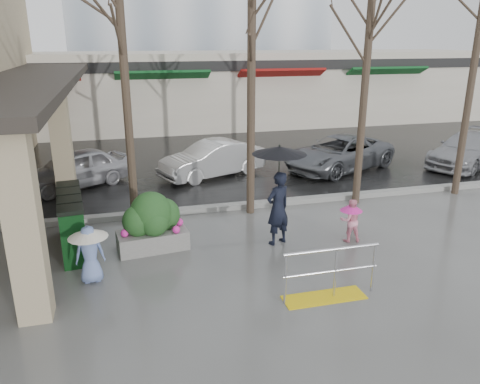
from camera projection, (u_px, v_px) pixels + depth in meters
name	position (u px, v px, depth m)	size (l,w,h in m)	color
ground	(242.00, 277.00, 9.72)	(120.00, 120.00, 0.00)	#51514F
street_asphalt	(154.00, 115.00, 29.93)	(120.00, 36.00, 0.01)	black
curb	(206.00, 209.00, 13.37)	(120.00, 0.30, 0.15)	gray
canopy_slab	(31.00, 74.00, 14.78)	(2.80, 18.00, 0.25)	#2D2823
pillar_front	(24.00, 226.00, 7.77)	(0.55, 0.55, 3.50)	tan
pillar_back	(62.00, 144.00, 13.75)	(0.55, 0.55, 3.50)	tan
storefront_row	(194.00, 89.00, 26.08)	(34.00, 6.74, 4.00)	beige
handrail	(328.00, 280.00, 8.83)	(1.90, 0.50, 1.03)	yellow
tree_west	(121.00, 22.00, 10.95)	(3.20, 3.20, 6.80)	#382B21
tree_midwest	(252.00, 16.00, 11.68)	(3.20, 3.20, 7.00)	#382B21
tree_mideast	(369.00, 33.00, 12.59)	(3.20, 3.20, 6.50)	#382B21
woman	(278.00, 188.00, 10.87)	(1.27, 1.27, 2.43)	black
child_pink	(351.00, 218.00, 11.26)	(0.58, 0.54, 1.07)	pink
child_blue	(89.00, 248.00, 9.31)	(0.79, 0.79, 1.20)	#6E86C5
planter	(152.00, 222.00, 10.83)	(1.68, 0.99, 1.40)	slate
news_boxes	(72.00, 222.00, 10.85)	(0.78, 2.42, 1.33)	#0C3813
car_a	(74.00, 169.00, 15.36)	(1.49, 3.70, 1.26)	#B7B6BB
car_b	(212.00, 159.00, 16.60)	(1.33, 3.82, 1.26)	silver
car_c	(339.00, 153.00, 17.46)	(2.09, 4.53, 1.26)	slate
car_d	(467.00, 149.00, 18.03)	(1.77, 4.34, 1.26)	#9E9EA2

